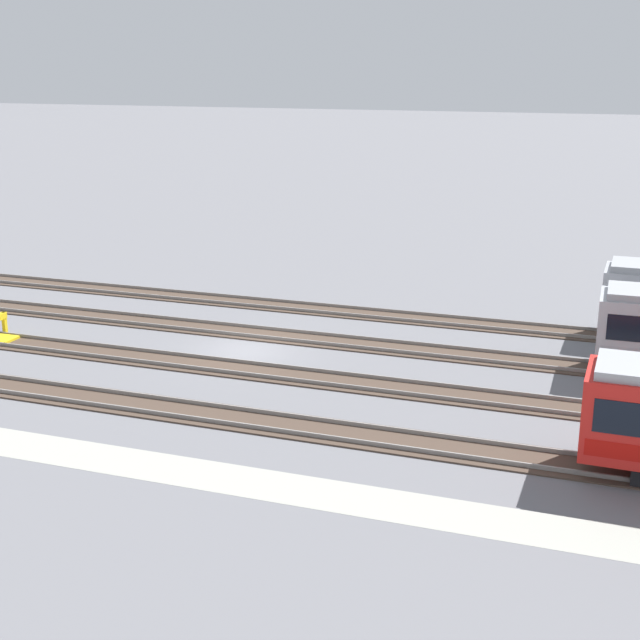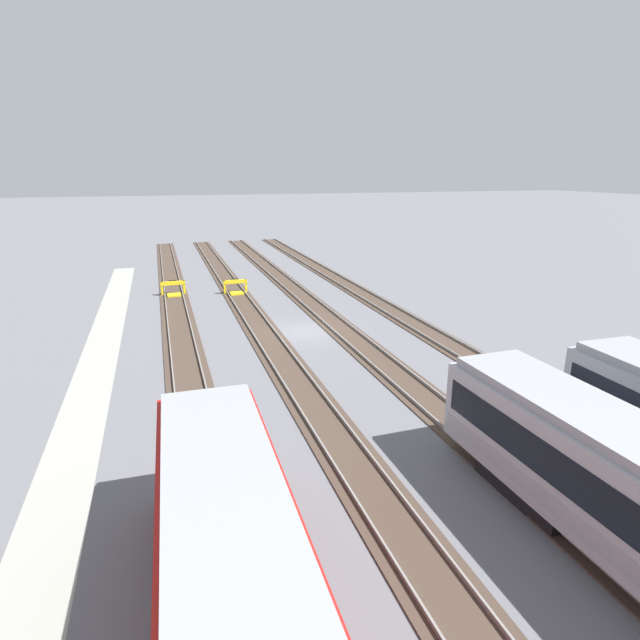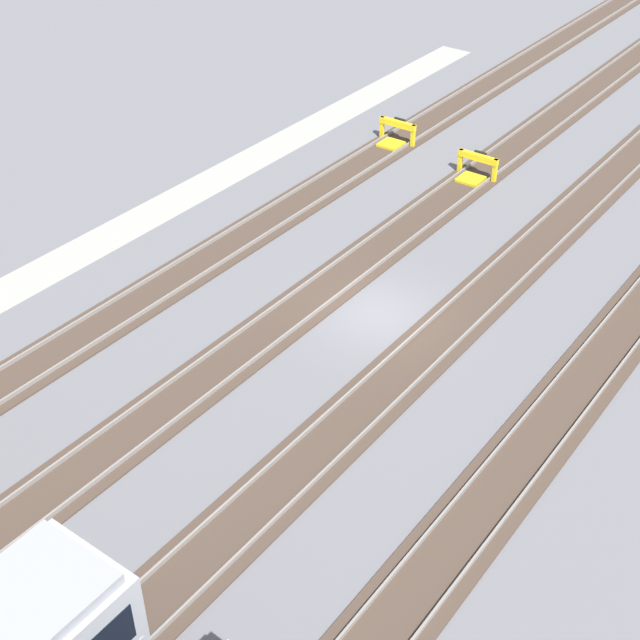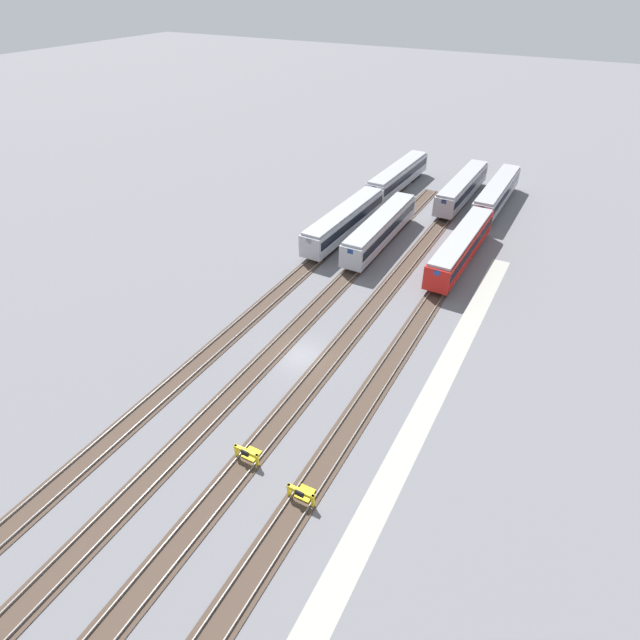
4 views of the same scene
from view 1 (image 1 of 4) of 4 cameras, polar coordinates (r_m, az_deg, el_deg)
name	(u,v)px [view 1 (image 1 of 4)]	position (r m, az deg, el deg)	size (l,w,h in m)	color
ground_plane	(246,351)	(40.88, -4.74, -1.96)	(400.00, 400.00, 0.00)	slate
service_walkway	(100,458)	(30.98, -13.90, -8.54)	(54.00, 2.00, 0.01)	#9E9E93
rail_track_nearest	(166,408)	(34.52, -9.83, -5.59)	(90.00, 2.23, 0.21)	#47382D
rail_track_near_inner	(223,367)	(38.70, -6.24, -3.00)	(90.00, 2.24, 0.21)	#47382D
rail_track_middle	(267,334)	(43.08, -3.38, -0.91)	(90.00, 2.24, 0.21)	#47382D
rail_track_far_inner	(304,308)	(47.58, -1.06, 0.78)	(90.00, 2.23, 0.21)	#47382D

